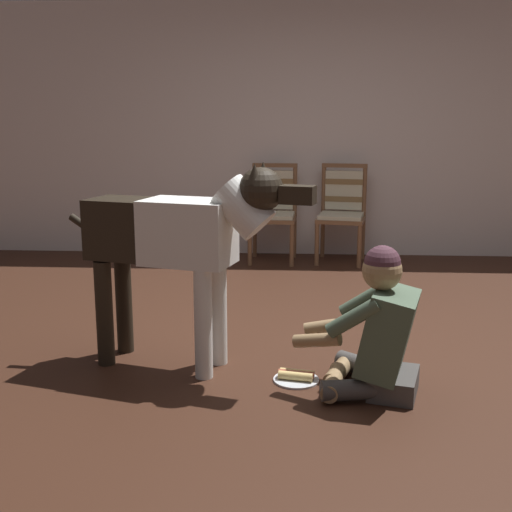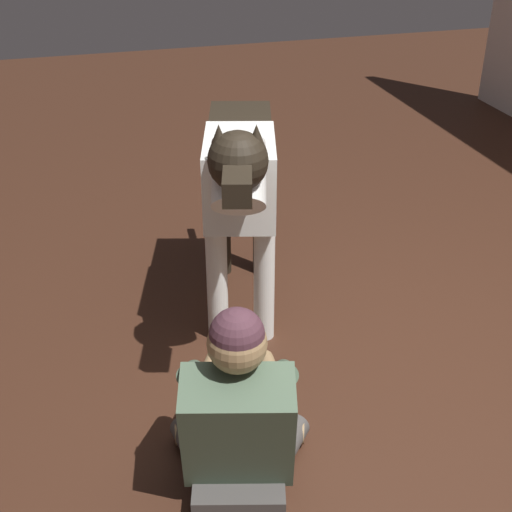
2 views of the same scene
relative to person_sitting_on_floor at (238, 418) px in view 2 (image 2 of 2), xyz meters
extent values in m
plane|color=#3A2015|center=(-0.17, 0.73, -0.33)|extent=(13.72, 13.72, 0.00)
cube|color=#45423F|center=(0.09, -0.03, -0.27)|extent=(0.32, 0.39, 0.12)
cylinder|color=#45423F|center=(-0.10, -0.13, -0.26)|extent=(0.41, 0.18, 0.11)
cylinder|color=#9C7B52|center=(-0.23, -0.03, -0.27)|extent=(0.16, 0.37, 0.09)
cylinder|color=#45423F|center=(-0.02, 0.17, -0.26)|extent=(0.38, 0.34, 0.11)
cylinder|color=#9C7B52|center=(-0.18, 0.14, -0.27)|extent=(0.21, 0.37, 0.09)
cube|color=#4A5D48|center=(0.05, -0.01, 0.01)|extent=(0.40, 0.47, 0.48)
cylinder|color=#4A5D48|center=(-0.14, -0.14, 0.13)|extent=(0.30, 0.15, 0.24)
cylinder|color=#9C7B52|center=(-0.32, -0.04, -0.03)|extent=(0.28, 0.17, 0.12)
cylinder|color=#4A5D48|center=(-0.05, 0.20, 0.13)|extent=(0.30, 0.15, 0.24)
cylinder|color=#9C7B52|center=(-0.26, 0.20, -0.03)|extent=(0.28, 0.10, 0.12)
sphere|color=#9C7B52|center=(0.01, 0.00, 0.35)|extent=(0.21, 0.21, 0.21)
sphere|color=#4A2A35|center=(0.01, 0.00, 0.38)|extent=(0.19, 0.19, 0.19)
cylinder|color=silver|center=(-0.90, 0.36, -0.01)|extent=(0.10, 0.10, 0.63)
cylinder|color=silver|center=(-0.96, 0.14, -0.01)|extent=(0.10, 0.10, 0.63)
cylinder|color=black|center=(-1.51, 0.53, -0.01)|extent=(0.10, 0.10, 0.63)
cylinder|color=black|center=(-1.57, 0.31, -0.01)|extent=(0.10, 0.10, 0.63)
cube|color=silver|center=(-1.06, 0.29, 0.49)|extent=(0.57, 0.45, 0.37)
cube|color=black|center=(-1.43, 0.39, 0.49)|extent=(0.50, 0.41, 0.35)
cylinder|color=silver|center=(-0.73, 0.20, 0.64)|extent=(0.41, 0.32, 0.36)
sphere|color=black|center=(-0.63, 0.17, 0.74)|extent=(0.25, 0.25, 0.25)
cube|color=black|center=(-0.44, 0.12, 0.73)|extent=(0.21, 0.15, 0.10)
cone|color=black|center=(-0.63, 0.25, 0.84)|extent=(0.11, 0.11, 0.11)
cone|color=black|center=(-0.66, 0.10, 0.84)|extent=(0.11, 0.11, 0.11)
cylinder|color=black|center=(-1.65, 0.45, 0.45)|extent=(0.32, 0.13, 0.21)
cylinder|color=silver|center=(-0.43, 0.12, -0.32)|extent=(0.26, 0.26, 0.01)
cylinder|color=#E8C675|center=(-0.43, 0.10, -0.29)|extent=(0.20, 0.08, 0.05)
cylinder|color=#E8C675|center=(-0.43, 0.14, -0.29)|extent=(0.20, 0.08, 0.05)
cylinder|color=#B25339|center=(-0.43, 0.12, -0.29)|extent=(0.21, 0.08, 0.04)
camera|label=1|loc=(-0.45, -3.35, 1.15)|focal=45.92mm
camera|label=2|loc=(1.88, -0.46, 1.80)|focal=49.22mm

